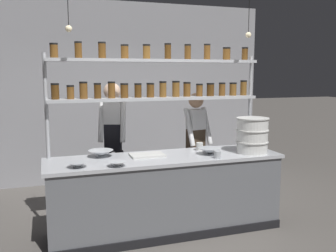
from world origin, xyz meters
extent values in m
plane|color=#5B5651|center=(0.00, 0.00, 0.00)|extent=(40.00, 40.00, 0.00)
cube|color=#939399|center=(0.00, 2.44, 1.56)|extent=(5.19, 0.12, 3.11)
cube|color=slate|center=(0.00, 0.00, 0.44)|extent=(2.73, 0.72, 0.88)
cube|color=#B7BABF|center=(0.00, 0.00, 0.90)|extent=(2.79, 0.76, 0.04)
cube|color=black|center=(0.00, -0.36, 0.05)|extent=(2.73, 0.03, 0.10)
cylinder|color=#B7BABF|center=(-1.32, 0.33, 1.06)|extent=(0.04, 0.04, 2.13)
cylinder|color=#B7BABF|center=(1.32, 0.33, 1.06)|extent=(0.04, 0.04, 2.13)
cube|color=#B7BABF|center=(0.00, 0.33, 1.58)|extent=(2.63, 0.28, 0.04)
cylinder|color=#513314|center=(-1.21, 0.33, 1.68)|extent=(0.09, 0.09, 0.16)
cylinder|color=black|center=(-1.21, 0.33, 1.77)|extent=(0.09, 0.09, 0.02)
cylinder|color=brown|center=(-1.04, 0.33, 1.67)|extent=(0.08, 0.08, 0.14)
cylinder|color=black|center=(-1.04, 0.33, 1.75)|extent=(0.08, 0.08, 0.02)
cylinder|color=brown|center=(-0.89, 0.33, 1.69)|extent=(0.09, 0.09, 0.18)
cylinder|color=black|center=(-0.89, 0.33, 1.79)|extent=(0.10, 0.10, 0.02)
cylinder|color=#513314|center=(-0.73, 0.33, 1.68)|extent=(0.08, 0.08, 0.16)
cylinder|color=black|center=(-0.73, 0.33, 1.77)|extent=(0.08, 0.08, 0.02)
cylinder|color=brown|center=(-0.57, 0.33, 1.69)|extent=(0.09, 0.09, 0.18)
cylinder|color=black|center=(-0.57, 0.33, 1.79)|extent=(0.09, 0.09, 0.02)
cylinder|color=brown|center=(-0.41, 0.33, 1.68)|extent=(0.09, 0.09, 0.16)
cylinder|color=black|center=(-0.41, 0.33, 1.77)|extent=(0.10, 0.10, 0.02)
cylinder|color=#513314|center=(-0.24, 0.33, 1.68)|extent=(0.09, 0.09, 0.15)
cylinder|color=black|center=(-0.24, 0.33, 1.77)|extent=(0.09, 0.09, 0.02)
cylinder|color=brown|center=(-0.09, 0.33, 1.68)|extent=(0.09, 0.09, 0.16)
cylinder|color=black|center=(-0.09, 0.33, 1.77)|extent=(0.10, 0.10, 0.02)
cylinder|color=brown|center=(0.08, 0.33, 1.69)|extent=(0.09, 0.09, 0.18)
cylinder|color=black|center=(0.08, 0.33, 1.79)|extent=(0.09, 0.09, 0.02)
cylinder|color=brown|center=(0.25, 0.33, 1.69)|extent=(0.09, 0.09, 0.18)
cylinder|color=black|center=(0.25, 0.33, 1.79)|extent=(0.09, 0.09, 0.02)
cylinder|color=brown|center=(0.40, 0.33, 1.68)|extent=(0.09, 0.09, 0.16)
cylinder|color=black|center=(0.40, 0.33, 1.77)|extent=(0.09, 0.09, 0.02)
cylinder|color=brown|center=(0.57, 0.33, 1.67)|extent=(0.08, 0.08, 0.14)
cylinder|color=black|center=(0.57, 0.33, 1.75)|extent=(0.09, 0.09, 0.02)
cylinder|color=#513314|center=(0.72, 0.33, 1.68)|extent=(0.10, 0.10, 0.15)
cylinder|color=black|center=(0.72, 0.33, 1.76)|extent=(0.10, 0.10, 0.02)
cylinder|color=brown|center=(0.89, 0.33, 1.68)|extent=(0.08, 0.08, 0.15)
cylinder|color=black|center=(0.89, 0.33, 1.76)|extent=(0.09, 0.09, 0.02)
cylinder|color=brown|center=(1.05, 0.33, 1.68)|extent=(0.09, 0.09, 0.15)
cylinder|color=black|center=(1.05, 0.33, 1.76)|extent=(0.09, 0.09, 0.02)
cylinder|color=brown|center=(1.21, 0.33, 1.69)|extent=(0.09, 0.09, 0.18)
cylinder|color=black|center=(1.21, 0.33, 1.79)|extent=(0.09, 0.09, 0.02)
cube|color=#B7BABF|center=(0.00, 0.33, 2.05)|extent=(2.63, 0.28, 0.04)
cylinder|color=brown|center=(-1.21, 0.33, 2.14)|extent=(0.09, 0.09, 0.15)
cylinder|color=black|center=(-1.21, 0.33, 2.22)|extent=(0.09, 0.09, 0.02)
cylinder|color=brown|center=(-0.94, 0.33, 2.15)|extent=(0.08, 0.08, 0.17)
cylinder|color=black|center=(-0.94, 0.33, 2.25)|extent=(0.08, 0.08, 0.02)
cylinder|color=brown|center=(-0.67, 0.33, 2.15)|extent=(0.09, 0.09, 0.17)
cylinder|color=black|center=(-0.67, 0.33, 2.25)|extent=(0.09, 0.09, 0.02)
cylinder|color=brown|center=(-0.40, 0.33, 2.14)|extent=(0.09, 0.09, 0.15)
cylinder|color=black|center=(-0.40, 0.33, 2.22)|extent=(0.09, 0.09, 0.02)
cylinder|color=brown|center=(-0.13, 0.33, 2.14)|extent=(0.09, 0.09, 0.16)
cylinder|color=black|center=(-0.13, 0.33, 2.23)|extent=(0.09, 0.09, 0.02)
cylinder|color=#513314|center=(0.14, 0.33, 2.15)|extent=(0.08, 0.08, 0.18)
cylinder|color=black|center=(0.14, 0.33, 2.25)|extent=(0.08, 0.08, 0.02)
cylinder|color=brown|center=(0.40, 0.33, 2.15)|extent=(0.08, 0.08, 0.17)
cylinder|color=black|center=(0.40, 0.33, 2.25)|extent=(0.08, 0.08, 0.02)
cylinder|color=brown|center=(0.67, 0.33, 2.15)|extent=(0.08, 0.08, 0.18)
cylinder|color=black|center=(0.67, 0.33, 2.25)|extent=(0.08, 0.08, 0.02)
cylinder|color=brown|center=(0.95, 0.33, 2.14)|extent=(0.10, 0.10, 0.14)
cylinder|color=black|center=(0.95, 0.33, 2.22)|extent=(0.10, 0.10, 0.02)
cylinder|color=brown|center=(1.21, 0.33, 2.14)|extent=(0.08, 0.08, 0.15)
cylinder|color=black|center=(1.21, 0.33, 2.22)|extent=(0.08, 0.08, 0.02)
cylinder|color=black|center=(-0.55, 0.86, 0.43)|extent=(0.11, 0.11, 0.85)
cylinder|color=black|center=(-0.40, 0.81, 0.43)|extent=(0.11, 0.11, 0.85)
cube|color=black|center=(-0.47, 0.83, 1.04)|extent=(0.26, 0.23, 0.37)
cube|color=white|center=(-0.47, 0.83, 1.37)|extent=(0.26, 0.24, 0.30)
sphere|color=beige|center=(-0.47, 0.83, 1.66)|extent=(0.23, 0.23, 0.23)
cylinder|color=white|center=(-0.63, 0.82, 1.27)|extent=(0.14, 0.27, 0.56)
cylinder|color=white|center=(-0.35, 0.73, 1.27)|extent=(0.14, 0.27, 0.56)
cylinder|color=black|center=(0.58, 0.63, 0.39)|extent=(0.11, 0.11, 0.78)
cylinder|color=black|center=(0.73, 0.66, 0.39)|extent=(0.11, 0.11, 0.78)
cube|color=#473828|center=(0.66, 0.64, 0.95)|extent=(0.25, 0.21, 0.34)
cube|color=white|center=(0.66, 0.64, 1.26)|extent=(0.25, 0.22, 0.28)
sphere|color=#A37A5B|center=(0.66, 0.64, 1.52)|extent=(0.21, 0.21, 0.21)
cylinder|color=white|center=(0.53, 0.56, 1.17)|extent=(0.12, 0.25, 0.52)
cylinder|color=white|center=(0.81, 0.61, 1.17)|extent=(0.12, 0.25, 0.52)
cylinder|color=white|center=(1.08, -0.15, 0.99)|extent=(0.38, 0.38, 0.13)
cylinder|color=silver|center=(1.08, -0.15, 1.06)|extent=(0.40, 0.40, 0.01)
cylinder|color=white|center=(1.08, -0.15, 1.13)|extent=(0.38, 0.38, 0.13)
cylinder|color=silver|center=(1.08, -0.15, 1.20)|extent=(0.40, 0.40, 0.01)
cylinder|color=white|center=(1.08, -0.15, 1.28)|extent=(0.38, 0.38, 0.13)
cylinder|color=silver|center=(1.08, -0.15, 1.35)|extent=(0.40, 0.40, 0.01)
cube|color=silver|center=(-0.20, 0.08, 0.93)|extent=(0.40, 0.26, 0.02)
cylinder|color=silver|center=(-0.73, 0.21, 0.93)|extent=(0.13, 0.13, 0.01)
cone|color=silver|center=(-0.73, 0.21, 0.96)|extent=(0.29, 0.29, 0.08)
cylinder|color=#B2B7BC|center=(0.55, -0.06, 0.93)|extent=(0.13, 0.13, 0.01)
cone|color=#B2B7BC|center=(0.55, -0.06, 0.96)|extent=(0.28, 0.28, 0.08)
cylinder|color=#B2B7BC|center=(-1.03, -0.21, 0.93)|extent=(0.09, 0.09, 0.01)
cone|color=#B2B7BC|center=(-1.03, -0.21, 0.95)|extent=(0.21, 0.21, 0.06)
cylinder|color=silver|center=(-0.63, -0.30, 0.93)|extent=(0.09, 0.09, 0.01)
cone|color=silver|center=(-0.63, -0.30, 0.95)|extent=(0.20, 0.20, 0.05)
cylinder|color=#B2B7BC|center=(0.54, -0.29, 0.96)|extent=(0.08, 0.08, 0.09)
cylinder|color=silver|center=(0.52, 0.19, 0.97)|extent=(0.09, 0.09, 0.10)
sphere|color=#F9E5B2|center=(-1.06, 0.00, 2.36)|extent=(0.07, 0.07, 0.07)
cylinder|color=black|center=(1.07, 0.00, 2.71)|extent=(0.01, 0.01, 0.71)
sphere|color=#F9E5B2|center=(1.07, 0.00, 2.36)|extent=(0.07, 0.07, 0.07)
camera|label=1|loc=(-1.33, -4.12, 1.91)|focal=40.00mm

